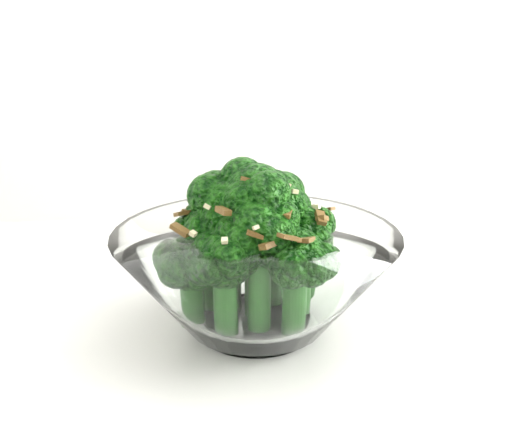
{
  "coord_description": "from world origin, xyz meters",
  "views": [
    {
      "loc": [
        -0.14,
        -0.29,
        0.95
      ],
      "look_at": [
        -0.11,
        0.07,
        0.83
      ],
      "focal_mm": 40.0,
      "sensor_mm": 36.0,
      "label": 1
    }
  ],
  "objects": [
    {
      "name": "broccoli_dish",
      "position": [
        -0.11,
        0.08,
        0.8
      ],
      "size": [
        0.2,
        0.2,
        0.12
      ],
      "color": "white",
      "rests_on": "table"
    }
  ]
}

